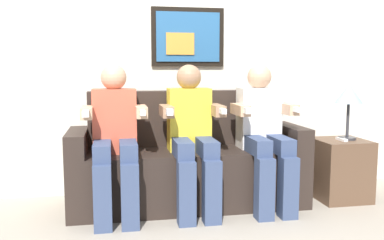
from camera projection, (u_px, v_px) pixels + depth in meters
name	position (u px, v px, depth m)	size (l,w,h in m)	color
ground_plane	(196.00, 218.00, 3.05)	(5.50, 5.50, 0.00)	#9E9384
back_wall_assembly	(179.00, 43.00, 3.63)	(4.23, 0.10, 2.60)	silver
couch	(188.00, 166.00, 3.33)	(1.83, 0.58, 0.90)	#2D231E
person_on_left	(115.00, 135.00, 3.02)	(0.46, 0.56, 1.11)	#D8593F
person_in_middle	(192.00, 132.00, 3.13)	(0.46, 0.56, 1.11)	yellow
person_on_right	(264.00, 130.00, 3.23)	(0.46, 0.56, 1.11)	white
side_table_right	(340.00, 169.00, 3.46)	(0.40, 0.40, 0.50)	brown
table_lamp	(349.00, 96.00, 3.40)	(0.22, 0.22, 0.46)	#333338
spare_remote_on_table	(342.00, 139.00, 3.39)	(0.04, 0.13, 0.02)	white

